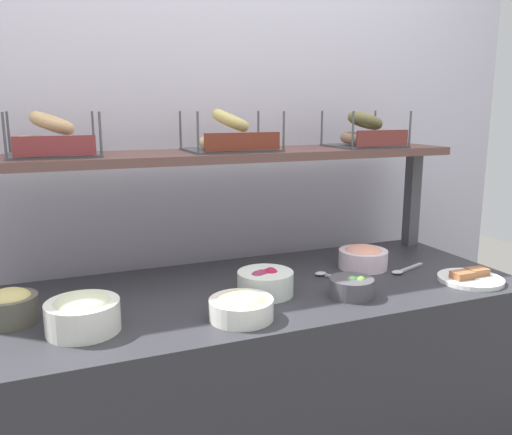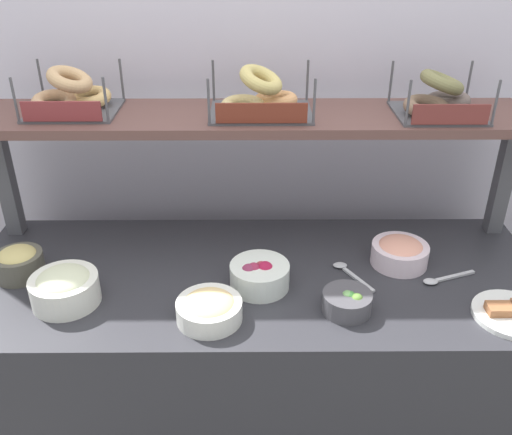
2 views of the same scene
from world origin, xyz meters
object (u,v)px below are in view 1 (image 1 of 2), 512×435
serving_plate_white (470,278)px  bagel_basket_poppy (364,135)px  serving_spoon_by_edge (330,276)px  bagel_basket_plain (231,138)px  bowl_veggie_mix (352,287)px  serving_spoon_near_plate (404,270)px  bowl_scallion_spread (83,313)px  bagel_basket_sesame (53,141)px  bowl_hummus (10,307)px  bowl_lox_spread (363,257)px  bowl_beet_salad (265,282)px  bowl_egg_salad (241,306)px

serving_plate_white → bagel_basket_poppy: bagel_basket_poppy is taller
serving_spoon_by_edge → bagel_basket_plain: bagel_basket_plain is taller
bowl_veggie_mix → serving_spoon_near_plate: bearing=24.6°
bowl_scallion_spread → bagel_basket_poppy: bearing=19.1°
bowl_veggie_mix → bagel_basket_sesame: (-0.83, 0.47, 0.45)m
bowl_scallion_spread → bowl_hummus: bearing=143.9°
bagel_basket_plain → bagel_basket_poppy: (0.55, -0.02, 0.00)m
bowl_lox_spread → serving_spoon_near_plate: 0.15m
bagel_basket_sesame → bowl_beet_salad: bearing=-30.7°
bowl_veggie_mix → bowl_beet_salad: bowl_beet_salad is taller
serving_spoon_by_edge → bagel_basket_sesame: size_ratio=0.55×
bowl_scallion_spread → serving_plate_white: (1.26, -0.08, -0.04)m
bowl_egg_salad → bagel_basket_sesame: size_ratio=0.64×
bowl_hummus → bagel_basket_sesame: bearing=62.5°
bowl_hummus → serving_spoon_near_plate: bearing=-1.6°
bowl_lox_spread → serving_spoon_by_edge: 0.18m
bowl_egg_salad → bowl_scallion_spread: bearing=169.0°
bagel_basket_plain → bowl_lox_spread: bearing=-25.0°
bowl_lox_spread → bagel_basket_sesame: 1.15m
bowl_lox_spread → serving_plate_white: bearing=-46.9°
bowl_hummus → bagel_basket_sesame: (0.15, 0.29, 0.43)m
serving_plate_white → bowl_lox_spread: bearing=133.1°
bowl_scallion_spread → bagel_basket_sesame: bearing=94.2°
bowl_beet_salad → bowl_egg_salad: bearing=-132.3°
bagel_basket_sesame → bowl_hummus: bearing=-117.5°
bowl_veggie_mix → bagel_basket_plain: bearing=118.1°
bowl_beet_salad → serving_spoon_near_plate: bowl_beet_salad is taller
bowl_veggie_mix → serving_spoon_by_edge: (0.03, 0.18, -0.02)m
bowl_veggie_mix → bowl_scallion_spread: bowl_scallion_spread is taller
bowl_scallion_spread → bowl_lox_spread: bowl_scallion_spread is taller
bowl_veggie_mix → bagel_basket_sesame: size_ratio=0.49×
bowl_egg_salad → bowl_scallion_spread: (-0.42, 0.08, 0.02)m
bowl_hummus → serving_plate_white: bearing=-8.2°
bowl_veggie_mix → bowl_beet_salad: size_ratio=0.78×
serving_spoon_by_edge → bagel_basket_poppy: bearing=41.3°
serving_spoon_by_edge → bagel_basket_plain: (-0.27, 0.26, 0.47)m
serving_spoon_near_plate → bowl_veggie_mix: bearing=-155.4°
bowl_beet_salad → bagel_basket_poppy: size_ratio=0.63×
serving_spoon_by_edge → bagel_basket_sesame: 1.02m
bowl_beet_salad → serving_plate_white: (0.70, -0.15, -0.03)m
bagel_basket_poppy → bowl_lox_spread: bearing=-120.3°
bowl_scallion_spread → bowl_lox_spread: size_ratio=1.08×
bowl_veggie_mix → bagel_basket_sesame: bagel_basket_sesame is taller
bowl_lox_spread → serving_spoon_near_plate: size_ratio=1.03×
bowl_veggie_mix → bowl_beet_salad: (-0.24, 0.12, 0.01)m
bowl_egg_salad → bagel_basket_poppy: bagel_basket_poppy is taller
bowl_veggie_mix → bowl_scallion_spread: (-0.80, 0.05, 0.02)m
bowl_lox_spread → serving_spoon_by_edge: bearing=-161.6°
bowl_scallion_spread → bowl_egg_salad: bearing=-11.0°
bowl_lox_spread → bagel_basket_plain: size_ratio=0.56×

